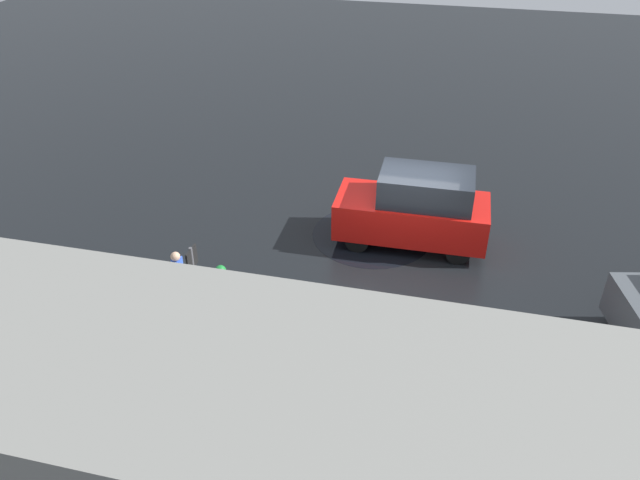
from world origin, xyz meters
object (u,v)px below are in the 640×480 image
Objects in this scene: moving_hatchback at (415,209)px; fire_hydrant at (222,280)px; sign_post at (195,282)px; pedestrian at (178,272)px.

fire_hydrant is at bearing 38.93° from moving_hatchback.
moving_hatchback is at bearing -128.08° from sign_post.
fire_hydrant is 0.33× the size of sign_post.
sign_post is (3.91, 4.99, 0.55)m from moving_hatchback.
fire_hydrant is 1.02m from pedestrian.
pedestrian is at bearing 17.47° from fire_hydrant.
moving_hatchback is at bearing -141.07° from fire_hydrant.
moving_hatchback reaches higher than fire_hydrant.
pedestrian is at bearing 35.61° from moving_hatchback.
sign_post is at bearing 51.92° from moving_hatchback.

